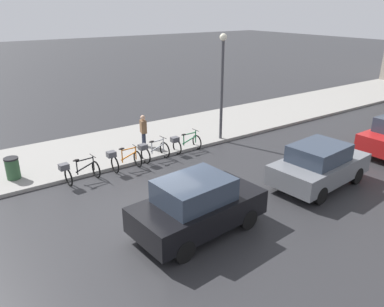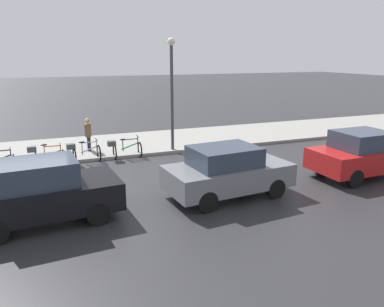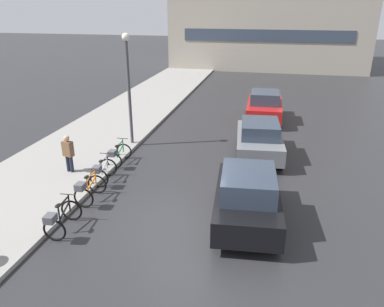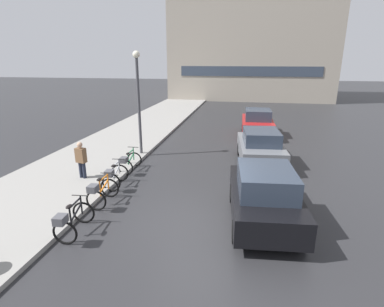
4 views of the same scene
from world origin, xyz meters
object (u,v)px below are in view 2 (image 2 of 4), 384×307
object	(u,v)px
car_grey	(227,171)
car_red	(363,154)
streetlamp	(172,84)
car_black	(42,192)
pedestrian	(88,134)
bicycle_farthest	(124,148)
bicycle_second	(46,156)
bicycle_third	(83,152)

from	to	relation	value
car_grey	car_red	distance (m)	5.62
streetlamp	car_black	bearing A→B (deg)	-43.78
car_black	pedestrian	bearing A→B (deg)	164.31
car_red	bicycle_farthest	bearing A→B (deg)	-125.95
car_black	bicycle_second	bearing A→B (deg)	178.88
bicycle_third	car_black	bearing A→B (deg)	-15.96
car_grey	streetlamp	size ratio (longest dim) A/B	0.81
bicycle_third	car_black	world-z (taller)	car_black
car_black	pedestrian	distance (m)	7.34
bicycle_second	bicycle_third	size ratio (longest dim) A/B	0.99
car_black	bicycle_third	bearing A→B (deg)	164.04
pedestrian	bicycle_farthest	bearing A→B (deg)	42.10
car_grey	pedestrian	distance (m)	7.95
car_black	bicycle_farthest	bearing A→B (deg)	149.63
bicycle_farthest	car_grey	size ratio (longest dim) A/B	0.35
car_grey	car_red	bearing A→B (deg)	90.06
bicycle_second	pedestrian	xyz separation A→B (m)	(-1.75, 1.88, 0.42)
bicycle_second	bicycle_farthest	world-z (taller)	bicycle_second
bicycle_farthest	streetlamp	world-z (taller)	streetlamp
bicycle_third	car_red	distance (m)	11.06
bicycle_second	car_grey	world-z (taller)	car_grey
car_grey	pedestrian	bearing A→B (deg)	-153.76
car_red	car_black	bearing A→B (deg)	-90.30
car_black	pedestrian	xyz separation A→B (m)	(-7.07, 1.99, 0.05)
bicycle_third	bicycle_farthest	size ratio (longest dim) A/B	0.94
bicycle_farthest	streetlamp	bearing A→B (deg)	96.53
bicycle_farthest	car_red	world-z (taller)	car_red
car_red	streetlamp	distance (m)	8.42
car_grey	pedestrian	xyz separation A→B (m)	(-7.13, -3.52, 0.09)
bicycle_farthest	car_black	world-z (taller)	car_black
bicycle_farthest	car_black	bearing A→B (deg)	-30.37
bicycle_third	car_grey	size ratio (longest dim) A/B	0.33
bicycle_second	streetlamp	xyz separation A→B (m)	(-0.57, 5.54, 2.67)
car_black	streetlamp	xyz separation A→B (m)	(-5.89, 5.64, 2.30)
car_black	pedestrian	size ratio (longest dim) A/B	2.51
pedestrian	streetlamp	distance (m)	4.45
car_black	car_grey	world-z (taller)	car_black
bicycle_third	car_grey	bearing A→B (deg)	35.18
bicycle_second	streetlamp	distance (m)	6.18
car_black	streetlamp	distance (m)	8.48
bicycle_second	car_black	distance (m)	5.34
bicycle_second	bicycle_farthest	bearing A→B (deg)	95.33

